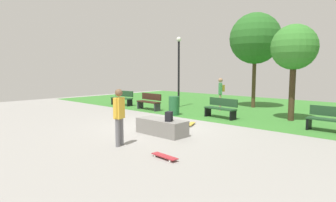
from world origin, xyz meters
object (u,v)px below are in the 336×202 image
Objects in this scene: skateboard_by_ledge at (165,156)px; tree_tall_oak at (294,48)px; park_bench_center_lawn at (332,119)px; park_bench_far_left at (149,101)px; tree_broad_elm at (255,39)px; concrete_ledge at (162,127)px; trash_bin at (174,106)px; park_bench_near_path at (122,98)px; backpack_on_ledge at (169,116)px; skater_performing_trick at (119,113)px; pedestrian_with_backpack at (221,91)px; park_bench_near_lamppost at (221,108)px; lamp_post at (179,65)px; skateboard_spare at (191,124)px.

tree_tall_oak is (0.36, 7.70, 3.09)m from skateboard_by_ledge.
tree_tall_oak is at bearing 143.30° from park_bench_center_lawn.
park_bench_far_left is 7.14m from tree_broad_elm.
trash_bin is (-2.50, 3.46, 0.20)m from concrete_ledge.
park_bench_near_path is (-11.72, -0.20, 0.00)m from park_bench_center_lawn.
skateboard_by_ledge is (1.50, -1.79, -0.63)m from backpack_on_ledge.
backpack_on_ledge is 0.06× the size of tree_broad_elm.
backpack_on_ledge is at bearing 80.11° from skater_performing_trick.
tree_tall_oak reaches higher than park_bench_center_lawn.
tree_tall_oak is 2.34× the size of pedestrian_with_backpack.
skater_performing_trick is at bearing -85.86° from park_bench_near_lamppost.
skateboard_by_ledge is 8.30m from tree_tall_oak.
park_bench_near_lamppost is 0.30× the size of tree_broad_elm.
lamp_post is 3.73m from trash_bin.
skateboard_spare is at bearing 95.40° from skater_performing_trick.
tree_broad_elm is (6.55, 4.63, 3.54)m from park_bench_near_path.
skateboard_spare is 0.50× the size of park_bench_near_path.
park_bench_far_left is 3.99m from pedestrian_with_backpack.
park_bench_near_lamppost is (-0.45, 6.19, -0.50)m from skater_performing_trick.
pedestrian_with_backpack is at bearing 113.67° from skateboard_by_ledge.
park_bench_center_lawn is 0.99× the size of park_bench_near_lamppost.
park_bench_far_left is 2.78m from park_bench_near_path.
park_bench_center_lawn and park_bench_near_path have the same top height.
trash_bin is at bearing -53.48° from lamp_post.
backpack_on_ledge is 0.18× the size of pedestrian_with_backpack.
park_bench_center_lawn is at bearing 3.02° from park_bench_far_left.
tree_broad_elm is at bearing 105.11° from skateboard_by_ledge.
skateboard_by_ledge is at bearing -92.69° from tree_tall_oak.
skateboard_by_ledge is at bearing -50.32° from trash_bin.
park_bench_center_lawn is at bearing -36.70° from tree_tall_oak.
tree_broad_elm is at bearing 97.92° from park_bench_near_lamppost.
skateboard_by_ledge is at bearing -66.33° from pedestrian_with_backpack.
skater_performing_trick is 0.40× the size of lamp_post.
tree_tall_oak reaches higher than pedestrian_with_backpack.
concrete_ledge is 0.45× the size of tree_tall_oak.
tree_broad_elm reaches higher than tree_tall_oak.
skater_performing_trick is 7.51m from park_bench_center_lawn.
park_bench_center_lawn is 4.54m from park_bench_near_lamppost.
concrete_ledge is 6.08m from park_bench_center_lawn.
skater_performing_trick reaches higher than park_bench_near_path.
concrete_ledge is 1.95m from skateboard_spare.
concrete_ledge is at bearing 93.63° from skater_performing_trick.
park_bench_near_lamppost is at bearing 92.09° from skateboard_spare.
skater_performing_trick is 8.53m from pedestrian_with_backpack.
skater_performing_trick is 1.03× the size of park_bench_far_left.
backpack_on_ledge is 4.62m from trash_bin.
skateboard_by_ledge is 0.50× the size of park_bench_far_left.
tree_broad_elm reaches higher than lamp_post.
park_bench_center_lawn is 1.00× the size of park_bench_near_path.
backpack_on_ledge reaches higher than skateboard_by_ledge.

